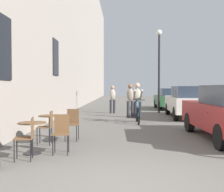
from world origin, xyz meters
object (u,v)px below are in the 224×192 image
cafe_chair_mid_toward_street (47,125)px  cyclist_on_bicycle (137,104)px  pedestrian_mid (113,98)px  street_lamp (159,60)px  cafe_chair_near_toward_street (61,131)px  parked_car_second (189,101)px  parked_car_third (169,98)px  pedestrian_near (130,99)px  cafe_table_mid (50,122)px  cafe_chair_near_toward_wall (27,135)px  cafe_chair_mid_toward_wall (72,122)px  cafe_table_near (32,131)px

cafe_chair_mid_toward_street → cyclist_on_bicycle: size_ratio=0.51×
pedestrian_mid → street_lamp: size_ratio=0.33×
cafe_chair_near_toward_street → parked_car_second: (4.75, 7.88, 0.30)m
cafe_chair_near_toward_street → street_lamp: (3.63, 10.58, 2.59)m
pedestrian_mid → parked_car_third: pedestrian_mid is taller
cafe_chair_near_toward_street → pedestrian_near: (1.84, 7.99, 0.43)m
cafe_chair_mid_toward_street → cyclist_on_bicycle: cyclist_on_bicycle is taller
cafe_table_mid → street_lamp: size_ratio=0.15×
cafe_chair_mid_toward_street → parked_car_third: (5.30, 12.49, 0.23)m
cafe_chair_near_toward_wall → cafe_table_mid: 2.20m
pedestrian_mid → street_lamp: street_lamp is taller
cyclist_on_bicycle → parked_car_third: cyclist_on_bicycle is taller
pedestrian_mid → street_lamp: (2.74, 0.36, 2.20)m
pedestrian_mid → parked_car_third: bearing=40.7°
cafe_chair_mid_toward_wall → cafe_table_mid: bearing=-173.2°
cafe_chair_near_toward_street → street_lamp: street_lamp is taller
parked_car_second → cafe_chair_near_toward_street: bearing=-121.0°
cafe_table_near → cafe_chair_mid_toward_street: cafe_chair_mid_toward_street is taller
cafe_chair_mid_toward_wall → parked_car_third: (4.74, 11.87, 0.23)m
cafe_table_near → cafe_table_mid: same height
cafe_chair_mid_toward_wall → street_lamp: size_ratio=0.18×
cyclist_on_bicycle → pedestrian_mid: size_ratio=1.09×
pedestrian_mid → parked_car_third: size_ratio=0.40×
pedestrian_near → parked_car_third: bearing=62.4°
cafe_table_mid → street_lamp: 10.31m
cafe_chair_mid_toward_street → pedestrian_near: bearing=70.9°
cafe_chair_mid_toward_street → pedestrian_mid: bearing=80.9°
cyclist_on_bicycle → cafe_chair_mid_toward_street: bearing=-119.1°
street_lamp → parked_car_second: street_lamp is taller
street_lamp → parked_car_third: street_lamp is taller
cyclist_on_bicycle → street_lamp: (1.54, 4.78, 2.30)m
cafe_table_mid → parked_car_second: 8.32m
cafe_chair_near_toward_street → cyclist_on_bicycle: cyclist_on_bicycle is taller
cafe_chair_near_toward_wall → cafe_table_mid: size_ratio=1.24×
cafe_chair_mid_toward_wall → pedestrian_mid: (0.91, 8.57, 0.39)m
street_lamp → pedestrian_near: bearing=-124.6°
parked_car_second → cyclist_on_bicycle: bearing=-141.9°
cafe_chair_mid_toward_wall → pedestrian_near: (1.86, 6.36, 0.43)m
cafe_table_near → pedestrian_near: size_ratio=0.43×
cafe_chair_mid_toward_wall → cyclist_on_bicycle: bearing=63.2°
cafe_chair_near_toward_wall → pedestrian_mid: bearing=82.3°
cafe_chair_near_toward_street → parked_car_second: size_ratio=0.20×
cafe_table_mid → pedestrian_near: pedestrian_near is taller
cafe_table_near → pedestrian_mid: bearing=81.5°
cafe_chair_near_toward_street → street_lamp: 11.48m
cafe_table_near → parked_car_second: (5.40, 7.96, 0.29)m
cafe_table_mid → cafe_chair_mid_toward_street: bearing=-82.2°
cafe_chair_mid_toward_wall → parked_car_second: (4.77, 6.25, 0.30)m
pedestrian_near → pedestrian_mid: pedestrian_near is taller
cafe_chair_near_toward_street → parked_car_third: (4.72, 13.50, 0.23)m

